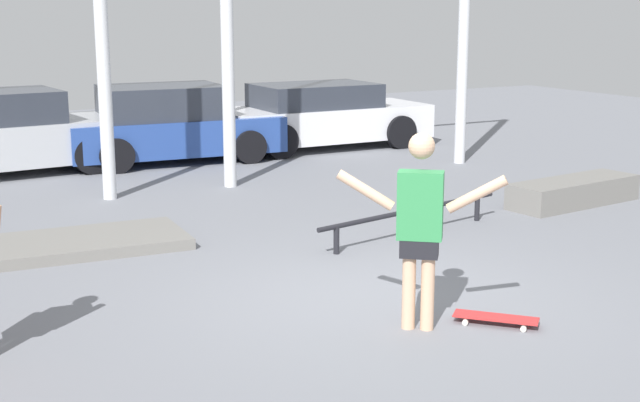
{
  "coord_description": "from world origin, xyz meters",
  "views": [
    {
      "loc": [
        -4.51,
        -7.01,
        2.83
      ],
      "look_at": [
        -0.04,
        1.13,
        0.8
      ],
      "focal_mm": 50.0,
      "sensor_mm": 36.0,
      "label": 1
    }
  ],
  "objects_px": {
    "skateboard": "(496,318)",
    "grind_rail": "(412,213)",
    "manual_pad": "(50,246)",
    "parked_car_blue": "(169,125)",
    "parked_car_white": "(321,116)",
    "grind_box": "(573,192)",
    "skateboarder": "(420,221)"
  },
  "relations": [
    {
      "from": "skateboard",
      "to": "grind_rail",
      "type": "distance_m",
      "value": 3.23
    },
    {
      "from": "manual_pad",
      "to": "parked_car_blue",
      "type": "bearing_deg",
      "value": 57.96
    },
    {
      "from": "manual_pad",
      "to": "parked_car_white",
      "type": "height_order",
      "value": "parked_car_white"
    },
    {
      "from": "skateboard",
      "to": "parked_car_blue",
      "type": "height_order",
      "value": "parked_car_blue"
    },
    {
      "from": "skateboard",
      "to": "manual_pad",
      "type": "distance_m",
      "value": 5.37
    },
    {
      "from": "manual_pad",
      "to": "parked_car_white",
      "type": "bearing_deg",
      "value": 39.27
    },
    {
      "from": "skateboard",
      "to": "manual_pad",
      "type": "bearing_deg",
      "value": 171.58
    },
    {
      "from": "grind_box",
      "to": "skateboard",
      "type": "bearing_deg",
      "value": -141.42
    },
    {
      "from": "manual_pad",
      "to": "grind_rail",
      "type": "bearing_deg",
      "value": -18.99
    },
    {
      "from": "skateboarder",
      "to": "parked_car_blue",
      "type": "relative_size",
      "value": 0.44
    },
    {
      "from": "skateboarder",
      "to": "grind_box",
      "type": "xyz_separation_m",
      "value": [
        4.94,
        3.14,
        -0.81
      ]
    },
    {
      "from": "grind_box",
      "to": "grind_rail",
      "type": "distance_m",
      "value": 3.14
    },
    {
      "from": "skateboard",
      "to": "grind_box",
      "type": "distance_m",
      "value": 5.45
    },
    {
      "from": "parked_car_blue",
      "to": "parked_car_white",
      "type": "xyz_separation_m",
      "value": [
        3.22,
        -0.01,
        -0.03
      ]
    },
    {
      "from": "skateboarder",
      "to": "grind_rail",
      "type": "relative_size",
      "value": 0.58
    },
    {
      "from": "grind_box",
      "to": "grind_rail",
      "type": "xyz_separation_m",
      "value": [
        -3.11,
        -0.38,
        0.11
      ]
    },
    {
      "from": "parked_car_blue",
      "to": "parked_car_white",
      "type": "height_order",
      "value": "parked_car_blue"
    },
    {
      "from": "grind_box",
      "to": "parked_car_blue",
      "type": "xyz_separation_m",
      "value": [
        -3.89,
        6.46,
        0.48
      ]
    },
    {
      "from": "grind_box",
      "to": "parked_car_white",
      "type": "xyz_separation_m",
      "value": [
        -0.67,
        6.45,
        0.46
      ]
    },
    {
      "from": "grind_box",
      "to": "manual_pad",
      "type": "relative_size",
      "value": 0.68
    },
    {
      "from": "manual_pad",
      "to": "parked_car_blue",
      "type": "height_order",
      "value": "parked_car_blue"
    },
    {
      "from": "skateboarder",
      "to": "manual_pad",
      "type": "height_order",
      "value": "skateboarder"
    },
    {
      "from": "manual_pad",
      "to": "parked_car_blue",
      "type": "relative_size",
      "value": 0.78
    },
    {
      "from": "skateboarder",
      "to": "parked_car_white",
      "type": "bearing_deg",
      "value": 105.32
    },
    {
      "from": "parked_car_white",
      "to": "manual_pad",
      "type": "bearing_deg",
      "value": -140.22
    },
    {
      "from": "skateboard",
      "to": "grind_rail",
      "type": "relative_size",
      "value": 0.23
    },
    {
      "from": "grind_rail",
      "to": "parked_car_white",
      "type": "bearing_deg",
      "value": 70.32
    },
    {
      "from": "skateboarder",
      "to": "grind_rail",
      "type": "xyz_separation_m",
      "value": [
        1.83,
        2.76,
        -0.71
      ]
    },
    {
      "from": "skateboarder",
      "to": "skateboard",
      "type": "distance_m",
      "value": 1.19
    },
    {
      "from": "skateboarder",
      "to": "manual_pad",
      "type": "relative_size",
      "value": 0.56
    },
    {
      "from": "grind_rail",
      "to": "grind_box",
      "type": "bearing_deg",
      "value": 7.03
    },
    {
      "from": "skateboarder",
      "to": "grind_rail",
      "type": "distance_m",
      "value": 3.38
    }
  ]
}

